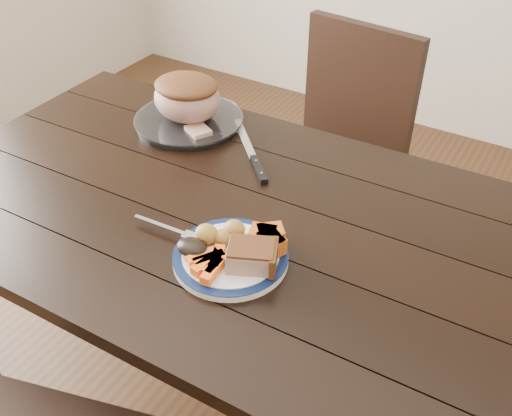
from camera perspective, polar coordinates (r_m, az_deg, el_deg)
The scene contains 15 objects.
ground at distance 1.91m, azimuth -1.83°, elevation -18.20°, with size 4.00×4.00×0.00m, color #472B16.
dining_table at distance 1.42m, azimuth -2.35°, elevation -3.13°, with size 1.62×0.95×0.75m.
chair_far at distance 2.04m, azimuth 8.17°, elevation 6.06°, with size 0.47×0.48×0.93m.
dinner_plate at distance 1.22m, azimuth -2.54°, elevation -4.98°, with size 0.25×0.25×0.02m, color white.
plate_rim at distance 1.21m, azimuth -2.55°, elevation -4.69°, with size 0.25×0.25×0.02m, color #0D1A41.
serving_platter at distance 1.71m, azimuth -6.72°, elevation 8.59°, with size 0.31×0.31×0.02m, color white.
pork_slice at distance 1.17m, azimuth -0.46°, elevation -4.84°, with size 0.10×0.08×0.04m, color tan.
roasted_potatoes at distance 1.23m, azimuth -3.61°, elevation -2.50°, with size 0.09×0.09×0.04m.
carrot_batons at distance 1.18m, azimuth -4.59°, elevation -5.48°, with size 0.08×0.11×0.02m.
pumpkin_wedges at distance 1.21m, azimuth 1.28°, elevation -3.19°, with size 0.09×0.09×0.04m.
dark_mushroom at distance 1.21m, azimuth -6.38°, elevation -3.94°, with size 0.07×0.05×0.03m, color black.
fork at distance 1.28m, azimuth -8.35°, elevation -2.19°, with size 0.18×0.03×0.00m.
roast_joint at distance 1.68m, azimuth -6.90°, elevation 10.79°, with size 0.20×0.17×0.13m, color tan.
cut_slice at distance 1.62m, azimuth -5.79°, elevation 7.66°, with size 0.07×0.06×0.02m, color tan.
carving_knife at distance 1.52m, azimuth -0.07°, elevation 4.67°, with size 0.24×0.24×0.01m.
Camera 1 is at (0.61, -0.89, 1.58)m, focal length 40.00 mm.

